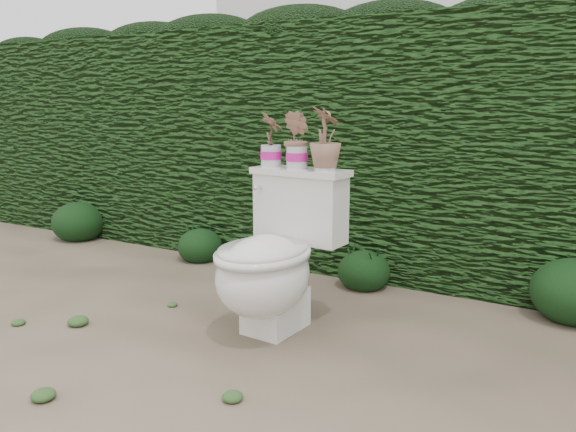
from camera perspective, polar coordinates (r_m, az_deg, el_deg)
The scene contains 11 objects.
ground at distance 2.65m, azimuth -1.86°, elevation -13.08°, with size 60.00×60.00×0.00m, color gray.
hedge at distance 3.88m, azimuth 10.57°, elevation 6.81°, with size 8.00×1.00×1.60m, color #26501A.
house_wall at distance 8.13m, azimuth 25.87°, elevation 16.66°, with size 8.00×3.50×4.00m, color silver.
toilet at distance 2.70m, azimuth -1.52°, elevation -4.56°, with size 0.51×0.71×0.78m.
potted_plant_left at distance 2.90m, azimuth -1.74°, elevation 7.64°, with size 0.14×0.09×0.26m, color #438128.
potted_plant_center at distance 2.81m, azimuth 0.91°, elevation 7.60°, with size 0.15×0.12×0.27m, color #438128.
potted_plant_right at distance 2.72m, azimuth 3.84°, elevation 7.67°, with size 0.16×0.16×0.29m, color #438128.
liriope_clump_0 at distance 4.91m, azimuth -20.55°, elevation -0.27°, with size 0.42×0.42×0.33m, color #153512.
liriope_clump_1 at distance 4.04m, azimuth -8.92°, elevation -2.65°, with size 0.32×0.32×0.25m, color #153512.
liriope_clump_2 at distance 3.43m, azimuth 7.72°, elevation -5.12°, with size 0.32×0.32×0.25m, color #153512.
liriope_clump_3 at distance 3.25m, azimuth 27.16°, elevation -6.40°, with size 0.44×0.44×0.35m, color #153512.
Camera 1 is at (1.26, -2.05, 1.09)m, focal length 35.00 mm.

